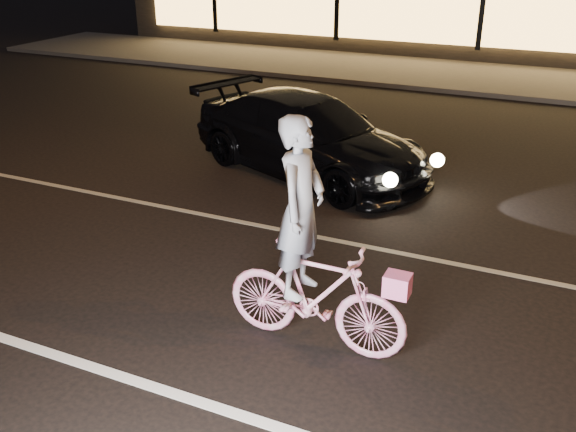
% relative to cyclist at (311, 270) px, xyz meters
% --- Properties ---
extents(ground, '(90.00, 90.00, 0.00)m').
position_rel_cyclist_xyz_m(ground, '(-0.90, 0.27, -0.83)').
color(ground, black).
rests_on(ground, ground).
extents(lane_stripe_near, '(60.00, 0.12, 0.01)m').
position_rel_cyclist_xyz_m(lane_stripe_near, '(-0.90, -1.23, -0.83)').
color(lane_stripe_near, silver).
rests_on(lane_stripe_near, ground).
extents(lane_stripe_far, '(60.00, 0.10, 0.01)m').
position_rel_cyclist_xyz_m(lane_stripe_far, '(-0.90, 2.27, -0.83)').
color(lane_stripe_far, gray).
rests_on(lane_stripe_far, ground).
extents(sidewalk, '(30.00, 4.00, 0.12)m').
position_rel_cyclist_xyz_m(sidewalk, '(-0.90, 13.27, -0.77)').
color(sidewalk, '#383533').
rests_on(sidewalk, ground).
extents(cyclist, '(1.86, 0.64, 2.34)m').
position_rel_cyclist_xyz_m(cyclist, '(0.00, 0.00, 0.00)').
color(cyclist, '#E4357F').
rests_on(cyclist, ground).
extents(sedan, '(4.82, 3.27, 1.30)m').
position_rel_cyclist_xyz_m(sedan, '(-1.94, 4.56, -0.18)').
color(sedan, black).
rests_on(sedan, ground).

